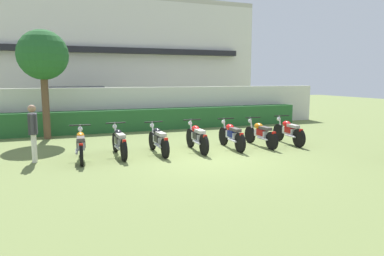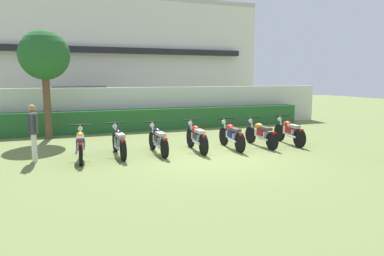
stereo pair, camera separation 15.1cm
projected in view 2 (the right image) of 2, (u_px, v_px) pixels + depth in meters
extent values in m
plane|color=olive|center=(209.00, 158.00, 10.21)|extent=(60.00, 60.00, 0.00)
cube|color=silver|center=(118.00, 59.00, 25.45)|extent=(19.11, 6.00, 7.39)
cube|color=black|center=(126.00, 51.00, 22.38)|extent=(16.05, 0.50, 0.36)
cube|color=#B2AD9E|center=(117.00, 4.00, 24.91)|extent=(19.11, 6.00, 0.30)
cube|color=silver|center=(152.00, 107.00, 16.43)|extent=(18.15, 0.30, 1.90)
cube|color=#28602D|center=(156.00, 119.00, 15.85)|extent=(14.52, 0.70, 0.95)
cube|color=black|center=(84.00, 108.00, 18.79)|extent=(4.58, 2.06, 1.00)
cube|color=#2D333D|center=(80.00, 92.00, 18.61)|extent=(2.78, 1.83, 0.65)
cylinder|color=black|center=(113.00, 113.00, 20.19)|extent=(0.69, 0.25, 0.68)
cylinder|color=black|center=(116.00, 116.00, 18.44)|extent=(0.69, 0.25, 0.68)
cylinder|color=black|center=(55.00, 114.00, 19.25)|extent=(0.69, 0.25, 0.68)
cylinder|color=black|center=(52.00, 118.00, 17.51)|extent=(0.69, 0.25, 0.68)
cylinder|color=brown|center=(47.00, 106.00, 13.34)|extent=(0.27, 0.27, 2.53)
sphere|color=#235B28|center=(44.00, 55.00, 13.07)|extent=(1.86, 1.86, 1.86)
cylinder|color=black|center=(81.00, 145.00, 10.57)|extent=(0.12, 0.62, 0.61)
cylinder|color=black|center=(81.00, 154.00, 9.31)|extent=(0.12, 0.62, 0.61)
cube|color=silver|center=(81.00, 145.00, 9.87)|extent=(0.23, 0.61, 0.22)
ellipsoid|color=orange|center=(80.00, 136.00, 10.00)|extent=(0.24, 0.45, 0.22)
cube|color=#4C4742|center=(80.00, 139.00, 9.62)|extent=(0.23, 0.53, 0.10)
cube|color=red|center=(80.00, 145.00, 9.18)|extent=(0.10, 0.09, 0.08)
cylinder|color=silver|center=(81.00, 135.00, 10.44)|extent=(0.06, 0.23, 0.65)
cylinder|color=black|center=(80.00, 125.00, 10.31)|extent=(0.60, 0.07, 0.04)
sphere|color=silver|center=(80.00, 129.00, 10.52)|extent=(0.14, 0.14, 0.14)
cylinder|color=silver|center=(76.00, 151.00, 9.62)|extent=(0.10, 0.55, 0.07)
cube|color=black|center=(81.00, 143.00, 9.82)|extent=(0.26, 0.37, 0.20)
cylinder|color=black|center=(115.00, 142.00, 11.06)|extent=(0.11, 0.62, 0.62)
cylinder|color=black|center=(123.00, 150.00, 9.84)|extent=(0.11, 0.62, 0.62)
cube|color=silver|center=(119.00, 141.00, 10.38)|extent=(0.22, 0.60, 0.22)
ellipsoid|color=black|center=(118.00, 133.00, 10.51)|extent=(0.23, 0.45, 0.22)
cube|color=#B2ADA3|center=(120.00, 135.00, 10.14)|extent=(0.21, 0.52, 0.10)
cube|color=red|center=(124.00, 141.00, 9.71)|extent=(0.10, 0.08, 0.08)
cylinder|color=silver|center=(115.00, 133.00, 10.94)|extent=(0.06, 0.23, 0.65)
cylinder|color=black|center=(116.00, 123.00, 10.81)|extent=(0.60, 0.05, 0.04)
sphere|color=silver|center=(115.00, 126.00, 11.01)|extent=(0.14, 0.14, 0.14)
cylinder|color=silver|center=(117.00, 147.00, 10.13)|extent=(0.08, 0.55, 0.07)
cube|color=black|center=(119.00, 140.00, 10.33)|extent=(0.25, 0.37, 0.20)
cylinder|color=black|center=(152.00, 141.00, 11.41)|extent=(0.10, 0.59, 0.59)
cylinder|color=black|center=(164.00, 148.00, 10.19)|extent=(0.10, 0.59, 0.59)
cube|color=silver|center=(158.00, 140.00, 10.73)|extent=(0.22, 0.60, 0.22)
ellipsoid|color=black|center=(157.00, 131.00, 10.86)|extent=(0.23, 0.45, 0.22)
cube|color=#B2ADA3|center=(161.00, 134.00, 10.49)|extent=(0.21, 0.52, 0.10)
cube|color=red|center=(165.00, 139.00, 10.05)|extent=(0.10, 0.08, 0.08)
cylinder|color=silver|center=(153.00, 131.00, 11.29)|extent=(0.06, 0.23, 0.65)
cylinder|color=black|center=(154.00, 122.00, 11.16)|extent=(0.60, 0.05, 0.04)
sphere|color=silver|center=(152.00, 125.00, 11.36)|extent=(0.14, 0.14, 0.14)
cylinder|color=silver|center=(157.00, 146.00, 10.48)|extent=(0.08, 0.55, 0.07)
cube|color=black|center=(159.00, 138.00, 10.68)|extent=(0.25, 0.37, 0.20)
cylinder|color=black|center=(190.00, 138.00, 11.76)|extent=(0.11, 0.64, 0.64)
cylinder|color=black|center=(204.00, 145.00, 10.55)|extent=(0.11, 0.64, 0.64)
cube|color=silver|center=(197.00, 137.00, 11.09)|extent=(0.22, 0.61, 0.22)
ellipsoid|color=red|center=(195.00, 129.00, 11.22)|extent=(0.24, 0.45, 0.22)
cube|color=beige|center=(200.00, 131.00, 10.84)|extent=(0.22, 0.53, 0.10)
cube|color=red|center=(205.00, 136.00, 10.42)|extent=(0.10, 0.08, 0.08)
cylinder|color=silver|center=(191.00, 129.00, 11.63)|extent=(0.06, 0.23, 0.65)
cylinder|color=black|center=(192.00, 120.00, 11.50)|extent=(0.60, 0.06, 0.04)
sphere|color=silver|center=(190.00, 123.00, 11.71)|extent=(0.14, 0.14, 0.14)
cylinder|color=silver|center=(196.00, 142.00, 10.84)|extent=(0.09, 0.55, 0.07)
cube|color=black|center=(198.00, 136.00, 11.04)|extent=(0.25, 0.37, 0.20)
cylinder|color=black|center=(224.00, 136.00, 12.14)|extent=(0.11, 0.63, 0.63)
cylinder|color=black|center=(240.00, 143.00, 10.93)|extent=(0.11, 0.63, 0.63)
cube|color=silver|center=(232.00, 135.00, 11.47)|extent=(0.22, 0.61, 0.22)
ellipsoid|color=red|center=(230.00, 127.00, 11.60)|extent=(0.24, 0.45, 0.22)
cube|color=#4C4742|center=(235.00, 130.00, 11.22)|extent=(0.22, 0.53, 0.10)
cube|color=red|center=(242.00, 134.00, 10.80)|extent=(0.10, 0.08, 0.08)
cylinder|color=silver|center=(225.00, 128.00, 12.01)|extent=(0.06, 0.23, 0.65)
cylinder|color=black|center=(226.00, 119.00, 11.88)|extent=(0.60, 0.06, 0.04)
sphere|color=silver|center=(224.00, 122.00, 12.09)|extent=(0.14, 0.14, 0.14)
cylinder|color=silver|center=(232.00, 140.00, 11.21)|extent=(0.09, 0.55, 0.07)
cube|color=navy|center=(233.00, 134.00, 11.41)|extent=(0.25, 0.37, 0.20)
cylinder|color=black|center=(250.00, 135.00, 12.55)|extent=(0.10, 0.60, 0.60)
cylinder|color=black|center=(272.00, 141.00, 11.31)|extent=(0.10, 0.60, 0.60)
cube|color=silver|center=(262.00, 134.00, 11.86)|extent=(0.21, 0.60, 0.22)
ellipsoid|color=orange|center=(259.00, 126.00, 11.99)|extent=(0.23, 0.44, 0.22)
cube|color=#4C4742|center=(266.00, 128.00, 11.62)|extent=(0.21, 0.52, 0.10)
cube|color=red|center=(274.00, 133.00, 11.18)|extent=(0.10, 0.08, 0.08)
cylinder|color=silver|center=(252.00, 126.00, 12.42)|extent=(0.05, 0.23, 0.65)
cylinder|color=black|center=(254.00, 118.00, 12.30)|extent=(0.60, 0.05, 0.04)
sphere|color=silver|center=(251.00, 121.00, 12.50)|extent=(0.14, 0.14, 0.14)
cylinder|color=silver|center=(263.00, 139.00, 11.61)|extent=(0.08, 0.55, 0.07)
cube|color=#A51414|center=(262.00, 132.00, 11.81)|extent=(0.25, 0.36, 0.20)
cylinder|color=black|center=(279.00, 133.00, 12.94)|extent=(0.13, 0.64, 0.63)
cylinder|color=black|center=(299.00, 138.00, 11.73)|extent=(0.13, 0.64, 0.63)
cube|color=silver|center=(290.00, 131.00, 12.26)|extent=(0.23, 0.61, 0.22)
ellipsoid|color=red|center=(287.00, 124.00, 12.39)|extent=(0.25, 0.45, 0.22)
cube|color=#B2ADA3|center=(294.00, 126.00, 12.02)|extent=(0.23, 0.53, 0.10)
cube|color=red|center=(302.00, 130.00, 11.59)|extent=(0.10, 0.09, 0.08)
cylinder|color=silver|center=(281.00, 124.00, 12.81)|extent=(0.06, 0.23, 0.65)
cylinder|color=black|center=(283.00, 116.00, 12.68)|extent=(0.60, 0.07, 0.04)
sphere|color=silver|center=(280.00, 119.00, 12.89)|extent=(0.14, 0.14, 0.14)
cylinder|color=silver|center=(291.00, 136.00, 12.01)|extent=(0.10, 0.55, 0.07)
cube|color=#A51414|center=(291.00, 130.00, 12.21)|extent=(0.26, 0.37, 0.20)
cylinder|color=silver|center=(35.00, 147.00, 9.88)|extent=(0.13, 0.13, 0.79)
cylinder|color=silver|center=(34.00, 148.00, 9.68)|extent=(0.13, 0.13, 0.79)
cube|color=#38383D|center=(33.00, 123.00, 9.68)|extent=(0.22, 0.46, 0.56)
cylinder|color=#38383D|center=(34.00, 122.00, 9.94)|extent=(0.09, 0.09, 0.53)
cylinder|color=#38383D|center=(32.00, 124.00, 9.42)|extent=(0.09, 0.09, 0.53)
sphere|color=#9E7556|center=(32.00, 108.00, 9.62)|extent=(0.21, 0.21, 0.21)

